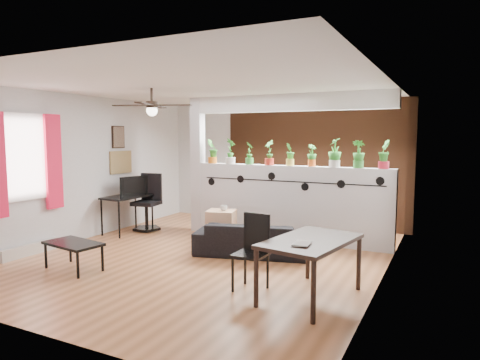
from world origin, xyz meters
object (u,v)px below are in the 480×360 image
Objects in this scene: potted_plant_6 at (335,152)px; office_chair at (148,206)px; ceiling_fan at (152,107)px; potted_plant_5 at (312,155)px; potted_plant_0 at (212,151)px; coffee_table at (73,245)px; folding_chair at (254,245)px; potted_plant_7 at (359,153)px; cube_shelf at (221,227)px; potted_plant_1 at (231,150)px; dining_table at (311,245)px; potted_plant_3 at (269,152)px; potted_plant_8 at (384,153)px; computer_desk at (127,199)px; potted_plant_2 at (250,152)px; sofa at (252,239)px; cup at (224,208)px; potted_plant_4 at (290,154)px.

office_chair is at bearing -173.45° from potted_plant_6.
ceiling_fan reaches higher than potted_plant_5.
potted_plant_0 is 2.37m from potted_plant_6.
coffee_table is at bearing -115.51° from ceiling_fan.
office_chair reaches higher than coffee_table.
ceiling_fan is 1.29× the size of folding_chair.
cube_shelf is at bearing -162.76° from potted_plant_7.
dining_table is (2.33, -2.47, -0.98)m from potted_plant_1.
potted_plant_3 is 0.97× the size of potted_plant_8.
potted_plant_1 is 0.47× the size of computer_desk.
potted_plant_2 is 1.10× the size of potted_plant_5.
potted_plant_2 is at bearing -77.61° from sofa.
potted_plant_7 is 2.64m from cube_shelf.
folding_chair is at bearing -63.71° from potted_plant_2.
dining_table reaches higher than cup.
potted_plant_8 is 0.33× the size of dining_table.
sofa is 1.83× the size of folding_chair.
potted_plant_4 is 0.43× the size of folding_chair.
potted_plant_0 is at bearing -53.97° from sofa.
potted_plant_1 is 0.52× the size of folding_chair.
folding_chair is (0.43, -2.47, -1.02)m from potted_plant_4.
potted_plant_2 is at bearing 180.00° from potted_plant_4.
potted_plant_6 is at bearing 11.14° from computer_desk.
cup is (-1.75, -0.68, -0.98)m from potted_plant_6.
potted_plant_2 is 2.55m from computer_desk.
sofa is (1.38, 0.68, -2.07)m from ceiling_fan.
folding_chair is at bearing -32.24° from office_chair.
ceiling_fan is 1.98m from potted_plant_1.
potted_plant_4 is 0.69× the size of cube_shelf.
potted_plant_0 is 0.50× the size of folding_chair.
potted_plant_5 is 0.27× the size of dining_table.
office_chair is 3.85m from folding_chair.
potted_plant_0 reaches higher than sofa.
folding_chair reaches higher than cube_shelf.
potted_plant_2 is 0.93× the size of potted_plant_3.
potted_plant_7 is (1.97, -0.00, 0.02)m from potted_plant_2.
potted_plant_6 is 2.12m from cup.
computer_desk reaches higher than coffee_table.
potted_plant_6 is at bearing 21.26° from cup.
potted_plant_3 reaches higher than cup.
potted_plant_2 is at bearing 57.40° from cube_shelf.
cup is at bearing -162.38° from potted_plant_7.
potted_plant_6 reaches higher than potted_plant_1.
potted_plant_6 is 0.79m from potted_plant_8.
ceiling_fan is 2.79m from potted_plant_5.
potted_plant_5 is 0.81× the size of potted_plant_8.
potted_plant_4 is 1.51m from cup.
potted_plant_8 is 2.98m from cube_shelf.
potted_plant_6 is 0.48× the size of computer_desk.
potted_plant_0 is 0.33× the size of dining_table.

